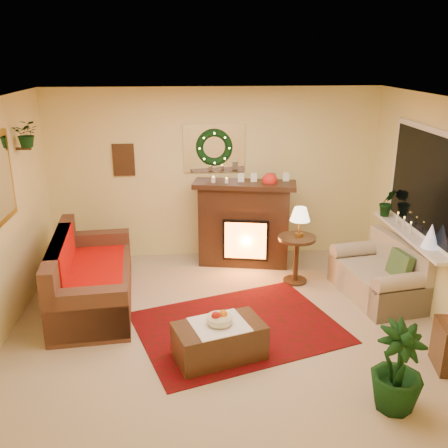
{
  "coord_description": "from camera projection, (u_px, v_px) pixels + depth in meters",
  "views": [
    {
      "loc": [
        -0.44,
        -5.18,
        3.06
      ],
      "look_at": [
        0.0,
        0.35,
        1.15
      ],
      "focal_mm": 40.0,
      "sensor_mm": 36.0,
      "label": 1
    }
  ],
  "objects": [
    {
      "name": "floor",
      "position": [
        226.0,
        325.0,
        5.91
      ],
      "size": [
        5.0,
        5.0,
        0.0
      ],
      "primitive_type": "plane",
      "color": "beige",
      "rests_on": "ground"
    },
    {
      "name": "ceiling",
      "position": [
        227.0,
        100.0,
        5.06
      ],
      "size": [
        5.0,
        5.0,
        0.0
      ],
      "primitive_type": "plane",
      "color": "white",
      "rests_on": "ground"
    },
    {
      "name": "wall_back",
      "position": [
        214.0,
        174.0,
        7.61
      ],
      "size": [
        5.0,
        5.0,
        0.0
      ],
      "primitive_type": "plane",
      "color": "#EFD88C",
      "rests_on": "ground"
    },
    {
      "name": "wall_front",
      "position": [
        254.0,
        328.0,
        3.37
      ],
      "size": [
        5.0,
        5.0,
        0.0
      ],
      "primitive_type": "plane",
      "color": "#EFD88C",
      "rests_on": "ground"
    },
    {
      "name": "wall_right",
      "position": [
        445.0,
        216.0,
        5.67
      ],
      "size": [
        4.5,
        4.5,
        0.0
      ],
      "primitive_type": "plane",
      "color": "#EFD88C",
      "rests_on": "ground"
    },
    {
      "name": "area_rug",
      "position": [
        238.0,
        327.0,
        5.86
      ],
      "size": [
        2.67,
        2.32,
        0.01
      ],
      "primitive_type": "cube",
      "rotation": [
        0.0,
        0.0,
        0.32
      ],
      "color": "#4C0703",
      "rests_on": "floor"
    },
    {
      "name": "sofa",
      "position": [
        93.0,
        272.0,
        6.31
      ],
      "size": [
        1.1,
        2.15,
        0.89
      ],
      "primitive_type": "cube",
      "rotation": [
        0.0,
        0.0,
        0.09
      ],
      "color": "#4C2C23",
      "rests_on": "floor"
    },
    {
      "name": "red_throw",
      "position": [
        91.0,
        266.0,
        6.44
      ],
      "size": [
        0.81,
        1.31,
        0.02
      ],
      "primitive_type": "cube",
      "color": "#E5400D",
      "rests_on": "sofa"
    },
    {
      "name": "fireplace",
      "position": [
        244.0,
        229.0,
        7.48
      ],
      "size": [
        1.37,
        0.66,
        1.21
      ],
      "primitive_type": "cube",
      "rotation": [
        0.0,
        0.0,
        -0.19
      ],
      "color": "black",
      "rests_on": "floor"
    },
    {
      "name": "poinsettia",
      "position": [
        270.0,
        181.0,
        7.22
      ],
      "size": [
        0.22,
        0.22,
        0.22
      ],
      "primitive_type": "sphere",
      "color": "red",
      "rests_on": "fireplace"
    },
    {
      "name": "mantel_candle_a",
      "position": [
        213.0,
        184.0,
        7.22
      ],
      "size": [
        0.07,
        0.07,
        0.2
      ],
      "primitive_type": "cylinder",
      "color": "white",
      "rests_on": "fireplace"
    },
    {
      "name": "mantel_candle_b",
      "position": [
        227.0,
        184.0,
        7.19
      ],
      "size": [
        0.06,
        0.06,
        0.17
      ],
      "primitive_type": "cylinder",
      "color": "white",
      "rests_on": "fireplace"
    },
    {
      "name": "mantel_mirror",
      "position": [
        214.0,
        149.0,
        7.46
      ],
      "size": [
        0.92,
        0.02,
        0.72
      ],
      "primitive_type": "cube",
      "color": "white",
      "rests_on": "wall_back"
    },
    {
      "name": "wreath",
      "position": [
        214.0,
        148.0,
        7.41
      ],
      "size": [
        0.55,
        0.11,
        0.55
      ],
      "primitive_type": "torus",
      "rotation": [
        1.57,
        0.0,
        0.0
      ],
      "color": "#194719",
      "rests_on": "wall_back"
    },
    {
      "name": "wall_art",
      "position": [
        124.0,
        160.0,
        7.41
      ],
      "size": [
        0.32,
        0.03,
        0.48
      ],
      "primitive_type": "cube",
      "color": "#381E11",
      "rests_on": "wall_back"
    },
    {
      "name": "hanging_plant",
      "position": [
        29.0,
        147.0,
        6.08
      ],
      "size": [
        0.33,
        0.28,
        0.36
      ],
      "primitive_type": "imported",
      "color": "#194719",
      "rests_on": "wall_left"
    },
    {
      "name": "loveseat",
      "position": [
        378.0,
        267.0,
        6.47
      ],
      "size": [
        0.98,
        1.42,
        0.76
      ],
      "primitive_type": "cube",
      "rotation": [
        0.0,
        0.0,
        0.18
      ],
      "color": "gray",
      "rests_on": "floor"
    },
    {
      "name": "window_frame",
      "position": [
        425.0,
        183.0,
        6.11
      ],
      "size": [
        0.03,
        1.86,
        1.36
      ],
      "primitive_type": "cube",
      "color": "white",
      "rests_on": "wall_right"
    },
    {
      "name": "window_glass",
      "position": [
        423.0,
        183.0,
        6.11
      ],
      "size": [
        0.02,
        1.7,
        1.22
      ],
      "primitive_type": "cube",
      "color": "black",
      "rests_on": "wall_right"
    },
    {
      "name": "window_sill",
      "position": [
        410.0,
        235.0,
        6.32
      ],
      "size": [
        0.22,
        1.86,
        0.04
      ],
      "primitive_type": "cube",
      "color": "white",
      "rests_on": "wall_right"
    },
    {
      "name": "mini_tree",
      "position": [
        431.0,
        236.0,
        5.81
      ],
      "size": [
        0.19,
        0.19,
        0.29
      ],
      "primitive_type": "cone",
      "color": "silver",
      "rests_on": "window_sill"
    },
    {
      "name": "sill_plant",
      "position": [
        387.0,
        203.0,
        6.93
      ],
      "size": [
        0.28,
        0.23,
        0.51
      ],
      "primitive_type": "imported",
      "color": "#245F20",
      "rests_on": "window_sill"
    },
    {
      "name": "side_table_round",
      "position": [
        296.0,
        260.0,
        6.93
      ],
      "size": [
        0.64,
        0.64,
        0.67
      ],
      "primitive_type": "cylinder",
      "rotation": [
        0.0,
        0.0,
        -0.29
      ],
      "color": "#4B271B",
      "rests_on": "floor"
    },
    {
      "name": "lamp_cream",
      "position": [
        300.0,
        222.0,
        6.76
      ],
      "size": [
        0.27,
        0.27,
        0.42
      ],
      "primitive_type": "cone",
      "color": "#FFEEC3",
      "rests_on": "side_table_round"
    },
    {
      "name": "coffee_table",
      "position": [
        219.0,
        340.0,
        5.23
      ],
      "size": [
        1.03,
        0.77,
        0.39
      ],
      "primitive_type": "cube",
      "rotation": [
        0.0,
        0.0,
        0.31
      ],
      "color": "black",
      "rests_on": "floor"
    },
    {
      "name": "fruit_bowl",
      "position": [
        220.0,
        319.0,
        5.16
      ],
      "size": [
        0.27,
        0.27,
        0.06
      ],
      "primitive_type": "cylinder",
      "color": "beige",
      "rests_on": "coffee_table"
    },
    {
      "name": "floor_palm",
      "position": [
        398.0,
        365.0,
        4.4
      ],
      "size": [
        1.72,
        1.72,
        2.49
      ],
      "primitive_type": "imported",
      "rotation": [
        0.0,
        0.0,
        0.27
      ],
      "color": "black",
      "rests_on": "floor"
    }
  ]
}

